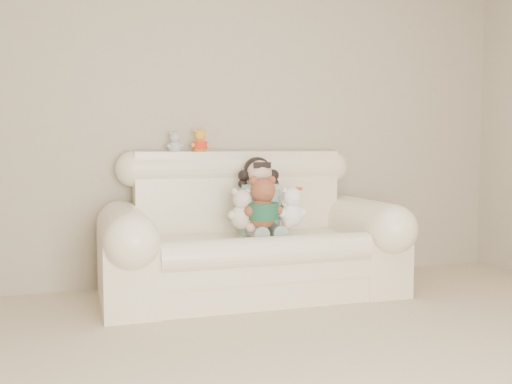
{
  "coord_description": "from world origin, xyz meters",
  "views": [
    {
      "loc": [
        -1.29,
        -1.93,
        1.07
      ],
      "look_at": [
        -0.08,
        1.9,
        0.75
      ],
      "focal_mm": 40.9,
      "sensor_mm": 36.0,
      "label": 1
    }
  ],
  "objects": [
    {
      "name": "seated_child",
      "position": [
        0.0,
        2.08,
        0.71
      ],
      "size": [
        0.35,
        0.43,
        0.58
      ],
      "primitive_type": null,
      "rotation": [
        0.0,
        0.0,
        -0.01
      ],
      "color": "#26684C",
      "rests_on": "sofa"
    },
    {
      "name": "grey_mini_plush",
      "position": [
        -0.56,
        2.38,
        1.11
      ],
      "size": [
        0.14,
        0.12,
        0.19
      ],
      "primitive_type": null,
      "rotation": [
        0.0,
        0.0,
        -0.26
      ],
      "color": "#B1B0B7",
      "rests_on": "sofa"
    },
    {
      "name": "sofa",
      "position": [
        -0.08,
        2.0,
        0.52
      ],
      "size": [
        2.1,
        0.95,
        1.03
      ],
      "primitive_type": null,
      "color": "#FFF0CD",
      "rests_on": "floor"
    },
    {
      "name": "wall_back",
      "position": [
        0.0,
        2.5,
        1.3
      ],
      "size": [
        4.5,
        0.0,
        4.5
      ],
      "primitive_type": "plane",
      "rotation": [
        1.57,
        0.0,
        0.0
      ],
      "color": "tan",
      "rests_on": "ground"
    },
    {
      "name": "cream_teddy",
      "position": [
        -0.18,
        1.89,
        0.66
      ],
      "size": [
        0.24,
        0.2,
        0.33
      ],
      "primitive_type": null,
      "rotation": [
        0.0,
        0.0,
        0.2
      ],
      "color": "beige",
      "rests_on": "sofa"
    },
    {
      "name": "yellow_mini_bear",
      "position": [
        -0.38,
        2.33,
        1.12
      ],
      "size": [
        0.17,
        0.15,
        0.22
      ],
      "primitive_type": null,
      "rotation": [
        0.0,
        0.0,
        -0.34
      ],
      "color": "gold",
      "rests_on": "sofa"
    },
    {
      "name": "brown_teddy",
      "position": [
        -0.05,
        1.84,
        0.71
      ],
      "size": [
        0.33,
        0.3,
        0.43
      ],
      "primitive_type": null,
      "rotation": [
        0.0,
        0.0,
        0.39
      ],
      "color": "brown",
      "rests_on": "sofa"
    },
    {
      "name": "white_cat",
      "position": [
        0.18,
        1.87,
        0.67
      ],
      "size": [
        0.23,
        0.19,
        0.34
      ],
      "primitive_type": null,
      "rotation": [
        0.0,
        0.0,
        0.1
      ],
      "color": "white",
      "rests_on": "sofa"
    }
  ]
}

